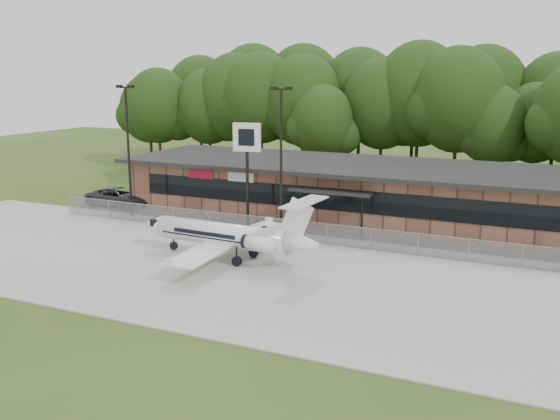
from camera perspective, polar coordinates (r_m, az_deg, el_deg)
The scene contains 11 objects.
ground at distance 27.89m, azimuth -4.90°, elevation -11.14°, with size 160.00×160.00×0.00m, color #304016.
apron at distance 34.56m, azimuth 1.72°, elevation -6.29°, with size 64.00×18.00×0.08m, color #9E9B93.
parking_lot at distance 44.94m, azimuth 7.51°, elevation -1.97°, with size 50.00×9.00×0.06m, color #383835.
terminal at distance 48.64m, azimuth 9.15°, elevation 1.67°, with size 41.00×11.65×4.30m.
fence at distance 40.61m, azimuth 5.62°, elevation -2.40°, with size 46.00×0.04×1.52m.
treeline at distance 65.48m, azimuth 13.71°, elevation 8.92°, with size 72.00×12.00×15.00m, color black, non-canonical shape.
light_pole_left at distance 49.68m, azimuth -13.73°, elevation 6.13°, with size 1.55×0.30×10.23m.
light_pole_mid at distance 42.84m, azimuth 0.09°, elevation 5.53°, with size 1.55×0.30×10.23m.
business_jet at distance 37.60m, azimuth -4.69°, elevation -2.41°, with size 12.63×11.24×4.25m.
suv at distance 54.49m, azimuth -14.44°, elevation 1.13°, with size 2.71×5.88×1.63m, color #313234.
pole_sign at distance 44.35m, azimuth -3.04°, elevation 5.63°, with size 2.03×0.54×7.70m.
Camera 1 is at (12.83, -22.11, 11.14)m, focal length 40.00 mm.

